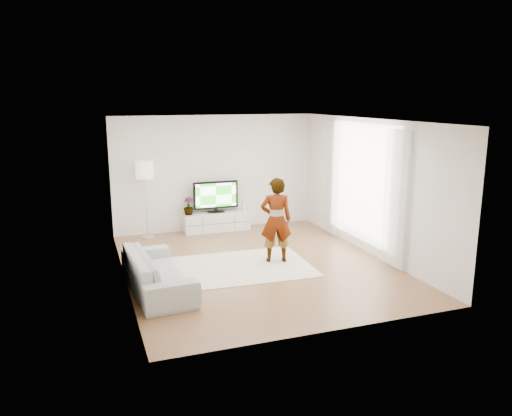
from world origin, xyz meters
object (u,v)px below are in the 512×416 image
object	(u,v)px
player	(276,220)
media_console	(217,222)
television	(216,196)
rug	(240,267)
sofa	(157,271)
floor_lamp	(145,174)

from	to	relation	value
player	media_console	bearing A→B (deg)	-64.81
television	rug	distance (m)	2.94
media_console	rug	bearing A→B (deg)	-96.03
media_console	sofa	size ratio (longest dim) A/B	0.73
media_console	floor_lamp	distance (m)	2.12
rug	television	bearing A→B (deg)	84.03
media_console	player	xyz separation A→B (m)	(0.49, -2.68, 0.63)
sofa	floor_lamp	distance (m)	3.53
television	floor_lamp	distance (m)	1.81
television	rug	size ratio (longest dim) A/B	0.41
media_console	sofa	xyz separation A→B (m)	(-1.96, -3.37, 0.10)
player	sofa	world-z (taller)	player
media_console	rug	xyz separation A→B (m)	(-0.29, -2.77, -0.22)
media_console	sofa	world-z (taller)	sofa
media_console	rug	size ratio (longest dim) A/B	0.60
media_console	sofa	bearing A→B (deg)	-120.12
television	player	xyz separation A→B (m)	(0.49, -2.71, -0.02)
media_console	floor_lamp	bearing A→B (deg)	-177.79
floor_lamp	media_console	bearing A→B (deg)	2.21
rug	floor_lamp	size ratio (longest dim) A/B	1.51
player	floor_lamp	world-z (taller)	floor_lamp
television	rug	xyz separation A→B (m)	(-0.29, -2.80, -0.87)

